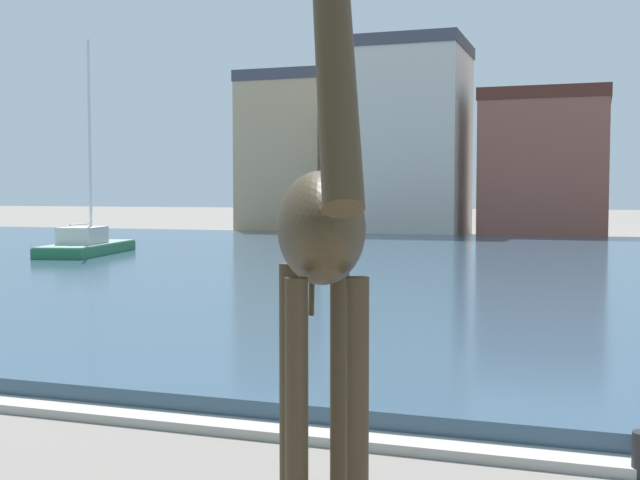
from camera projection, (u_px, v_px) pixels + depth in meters
harbor_water at (404, 266)px, 31.79m from camera, size 83.03×43.01×0.35m
quay_edge_coping at (51, 408)px, 11.23m from camera, size 83.03×0.50×0.12m
giraffe_statue at (322, 241)px, 6.47m from camera, size 1.62×2.85×5.20m
sailboat_green at (91, 249)px, 35.82m from camera, size 3.34×7.20×9.64m
townhouse_tall_gabled at (288, 154)px, 59.53m from camera, size 6.50×5.41×11.70m
townhouse_narrow_midrow at (400, 140)px, 56.21m from camera, size 9.07×8.15×13.28m
townhouse_corner_house at (544, 165)px, 52.70m from camera, size 8.11×5.29×9.63m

